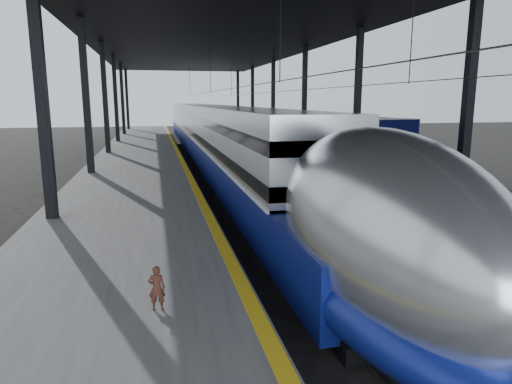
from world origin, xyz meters
name	(u,v)px	position (x,y,z in m)	size (l,w,h in m)	color
ground	(255,290)	(0.00, 0.00, 0.00)	(160.00, 160.00, 0.00)	black
platform	(138,167)	(-3.50, 20.00, 0.50)	(6.00, 80.00, 1.00)	#4C4C4F
yellow_strip	(181,159)	(-0.70, 20.00, 1.00)	(0.30, 80.00, 0.01)	gold
rails	(256,170)	(4.50, 20.00, 0.08)	(6.52, 80.00, 0.16)	slate
canopy	(217,33)	(1.90, 20.00, 9.12)	(18.00, 75.00, 9.47)	black
tgv_train	(211,136)	(2.00, 24.94, 2.09)	(3.11, 65.20, 4.46)	silver
second_train	(251,129)	(7.00, 33.72, 2.07)	(2.96, 56.05, 4.08)	navy
child	(157,288)	(-2.45, -2.73, 1.43)	(0.31, 0.20, 0.86)	#482418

